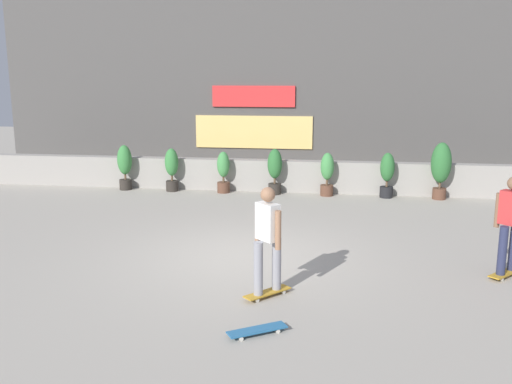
% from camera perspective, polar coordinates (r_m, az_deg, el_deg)
% --- Properties ---
extents(ground_plane, '(48.00, 48.00, 0.00)m').
position_cam_1_polar(ground_plane, '(10.50, -1.20, -6.48)').
color(ground_plane, '#A8A093').
extents(planter_wall, '(18.00, 0.40, 0.90)m').
position_cam_1_polar(planter_wall, '(16.16, 2.32, 1.68)').
color(planter_wall, gray).
rests_on(planter_wall, ground).
extents(building_backdrop, '(20.00, 2.08, 6.50)m').
position_cam_1_polar(building_backdrop, '(19.89, 3.63, 11.67)').
color(building_backdrop, '#4C4947').
rests_on(building_backdrop, ground).
extents(potted_plant_0, '(0.42, 0.42, 1.31)m').
position_cam_1_polar(potted_plant_0, '(16.75, -13.23, 2.71)').
color(potted_plant_0, '#2D2823').
rests_on(potted_plant_0, ground).
extents(potted_plant_1, '(0.39, 0.39, 1.24)m').
position_cam_1_polar(potted_plant_1, '(16.29, -8.59, 2.43)').
color(potted_plant_1, '#2D2823').
rests_on(potted_plant_1, ground).
extents(potted_plant_2, '(0.36, 0.36, 1.18)m').
position_cam_1_polar(potted_plant_2, '(15.93, -3.34, 2.13)').
color(potted_plant_2, brown).
rests_on(potted_plant_2, ground).
extents(potted_plant_3, '(0.41, 0.41, 1.29)m').
position_cam_1_polar(potted_plant_3, '(15.69, 1.93, 2.33)').
color(potted_plant_3, '#2D2823').
rests_on(potted_plant_3, ground).
extents(potted_plant_4, '(0.37, 0.37, 1.21)m').
position_cam_1_polar(potted_plant_4, '(15.60, 7.26, 1.93)').
color(potted_plant_4, brown).
rests_on(potted_plant_4, ground).
extents(potted_plant_5, '(0.39, 0.39, 1.24)m').
position_cam_1_polar(potted_plant_5, '(15.66, 13.22, 1.86)').
color(potted_plant_5, black).
rests_on(potted_plant_5, ground).
extents(potted_plant_6, '(0.53, 0.53, 1.54)m').
position_cam_1_polar(potted_plant_6, '(15.80, 18.34, 2.51)').
color(potted_plant_6, brown).
rests_on(potted_plant_6, ground).
extents(skater_far_right, '(0.69, 0.72, 1.70)m').
position_cam_1_polar(skater_far_right, '(10.07, 24.52, -2.80)').
color(skater_far_right, '#BF8C26').
rests_on(skater_far_right, ground).
extents(skater_by_wall_left, '(0.69, 0.72, 1.70)m').
position_cam_1_polar(skater_by_wall_left, '(8.33, 1.20, -4.60)').
color(skater_by_wall_left, '#BF8C26').
rests_on(skater_by_wall_left, ground).
extents(skateboard_near_camera, '(0.78, 0.60, 0.08)m').
position_cam_1_polar(skateboard_near_camera, '(7.46, 0.13, -13.88)').
color(skateboard_near_camera, '#266699').
rests_on(skateboard_near_camera, ground).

